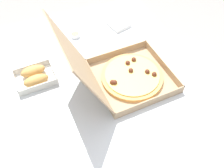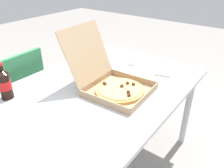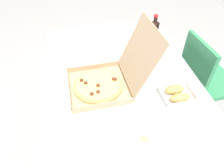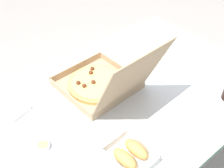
% 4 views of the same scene
% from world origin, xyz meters
% --- Properties ---
extents(ground_plane, '(10.00, 10.00, 0.00)m').
position_xyz_m(ground_plane, '(0.00, 0.00, 0.00)').
color(ground_plane, gray).
extents(dining_table, '(1.48, 0.99, 0.70)m').
position_xyz_m(dining_table, '(0.00, 0.00, 0.64)').
color(dining_table, silver).
rests_on(dining_table, ground_plane).
extents(chair, '(0.42, 0.42, 0.83)m').
position_xyz_m(chair, '(-0.12, 0.73, 0.48)').
color(chair, '#338451').
rests_on(chair, ground_plane).
extents(pizza_box_open, '(0.38, 0.52, 0.38)m').
position_xyz_m(pizza_box_open, '(0.07, -0.11, 0.75)').
color(pizza_box_open, tan).
rests_on(pizza_box_open, dining_table).
extents(bread_side_box, '(0.16, 0.20, 0.06)m').
position_xyz_m(bread_side_box, '(0.24, 0.29, 0.73)').
color(bread_side_box, white).
rests_on(bread_side_box, dining_table).
extents(cola_bottle, '(0.07, 0.07, 0.22)m').
position_xyz_m(cola_bottle, '(-0.38, 0.35, 0.80)').
color(cola_bottle, black).
rests_on(cola_bottle, dining_table).
extents(paper_menu, '(0.25, 0.22, 0.00)m').
position_xyz_m(paper_menu, '(-0.43, -0.09, 0.70)').
color(paper_menu, white).
rests_on(paper_menu, dining_table).
extents(napkin_pile, '(0.13, 0.13, 0.02)m').
position_xyz_m(napkin_pile, '(0.48, -0.26, 0.71)').
color(napkin_pile, white).
rests_on(napkin_pile, dining_table).
extents(dipping_sauce_cup, '(0.06, 0.06, 0.02)m').
position_xyz_m(dipping_sauce_cup, '(0.48, 0.02, 0.71)').
color(dipping_sauce_cup, white).
rests_on(dipping_sauce_cup, dining_table).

